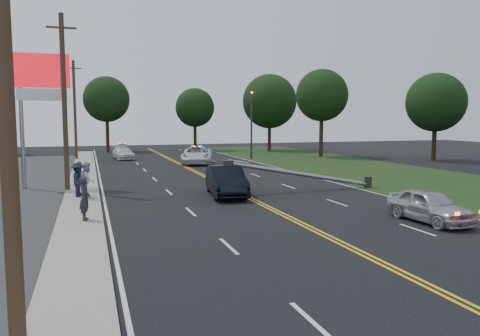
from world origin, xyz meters
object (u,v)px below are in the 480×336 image
object	(u,v)px
utility_pole_far	(75,110)
bystander_c	(78,180)
utility_pole_near	(4,60)
waiting_sedan	(429,206)
fallen_streetlight	(310,175)
crashed_sedan	(226,181)
bystander_b	(87,180)
traffic_signal	(251,118)
emergency_a	(197,155)
bystander_d	(79,179)
pylon_sign	(42,88)
utility_pole_mid	(64,102)
bystander_a	(85,199)
emergency_b	(123,153)

from	to	relation	value
utility_pole_far	bystander_c	world-z (taller)	utility_pole_far
utility_pole_near	bystander_c	size ratio (longest dim) A/B	5.58
waiting_sedan	fallen_streetlight	bearing A→B (deg)	93.41
crashed_sedan	bystander_b	world-z (taller)	bystander_b
traffic_signal	emergency_a	xyz separation A→B (m)	(-6.73, -3.90, -3.39)
bystander_c	utility_pole_near	bearing A→B (deg)	178.81
bystander_d	crashed_sedan	bearing A→B (deg)	-93.40
pylon_sign	fallen_streetlight	bearing A→B (deg)	-22.22
bystander_b	traffic_signal	bearing A→B (deg)	-25.85
bystander_b	utility_pole_near	bearing A→B (deg)	-172.66
utility_pole_near	utility_pole_mid	xyz separation A→B (m)	(0.00, 20.00, 0.00)
traffic_signal	bystander_a	bearing A→B (deg)	-121.51
utility_pole_near	utility_pole_mid	distance (m)	20.00
emergency_a	utility_pole_far	bearing A→B (deg)	158.84
pylon_sign	utility_pole_mid	world-z (taller)	utility_pole_mid
pylon_sign	traffic_signal	xyz separation A→B (m)	(18.80, 16.00, -1.79)
utility_pole_mid	utility_pole_far	xyz separation A→B (m)	(0.00, 22.00, 0.00)
fallen_streetlight	bystander_b	xyz separation A→B (m)	(-12.27, 0.33, 0.14)
crashed_sedan	bystander_a	size ratio (longest dim) A/B	2.83
pylon_sign	emergency_a	xyz separation A→B (m)	(12.07, 12.10, -5.18)
fallen_streetlight	emergency_a	xyz separation A→B (m)	(-2.62, 18.10, -0.11)
pylon_sign	bystander_d	size ratio (longest dim) A/B	4.39
waiting_sedan	bystander_a	bearing A→B (deg)	160.67
crashed_sedan	emergency_b	distance (m)	25.85
utility_pole_mid	emergency_b	xyz separation A→B (m)	(4.57, 21.37, -4.45)
emergency_b	bystander_b	size ratio (longest dim) A/B	2.32
traffic_signal	bystander_b	distance (m)	27.34
crashed_sedan	traffic_signal	bearing A→B (deg)	74.34
utility_pole_far	crashed_sedan	bearing A→B (deg)	-72.51
utility_pole_near	bystander_c	bearing A→B (deg)	87.88
utility_pole_near	bystander_d	distance (m)	18.01
fallen_streetlight	utility_pole_mid	distance (m)	14.58
pylon_sign	bystander_d	xyz separation A→B (m)	(2.00, -4.47, -4.97)
utility_pole_near	crashed_sedan	distance (m)	18.32
fallen_streetlight	traffic_signal	bearing A→B (deg)	79.41
fallen_streetlight	bystander_b	world-z (taller)	bystander_b
utility_pole_mid	bystander_a	world-z (taller)	utility_pole_mid
utility_pole_mid	crashed_sedan	world-z (taller)	utility_pole_mid
bystander_a	bystander_c	world-z (taller)	bystander_c
fallen_streetlight	waiting_sedan	size ratio (longest dim) A/B	2.40
traffic_signal	emergency_a	bearing A→B (deg)	-149.93
utility_pole_mid	bystander_d	distance (m)	4.80
pylon_sign	emergency_b	distance (m)	20.94
pylon_sign	bystander_a	distance (m)	12.21
bystander_b	emergency_a	bearing A→B (deg)	-17.27
crashed_sedan	emergency_a	bearing A→B (deg)	89.12
traffic_signal	fallen_streetlight	bearing A→B (deg)	-100.59
utility_pole_near	utility_pole_far	world-z (taller)	same
crashed_sedan	fallen_streetlight	bearing A→B (deg)	9.34
bystander_d	bystander_a	bearing A→B (deg)	-167.54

